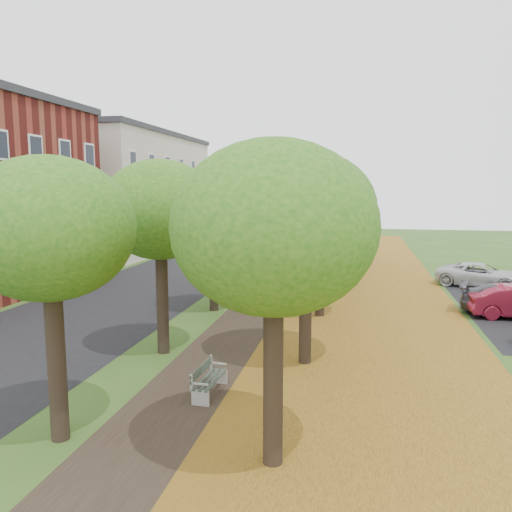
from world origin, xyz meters
The scene contains 9 objects.
ground centered at (0.00, 0.00, 0.00)m, with size 120.00×120.00×0.00m, color #2D4C19.
street_asphalt centered at (-7.50, 15.00, 0.00)m, with size 8.00×70.00×0.01m, color black.
footpath centered at (0.00, 15.00, 0.00)m, with size 3.20×70.00×0.01m, color black.
leaf_verge centered at (5.00, 15.00, 0.01)m, with size 7.50×70.00×0.01m, color #9A6A1C.
tree_row_west centered at (-2.20, 15.00, 4.49)m, with size 3.93×33.93×6.19m.
tree_row_east centered at (2.60, 15.00, 4.49)m, with size 3.93×33.93×6.19m.
building_cream centered at (-17.00, 33.00, 5.21)m, with size 10.30×20.30×10.40m.
bench centered at (0.31, 3.01, 0.41)m, with size 0.56×1.70×0.80m.
car_white centered at (11.00, 20.31, 0.66)m, with size 2.19×4.75×1.32m, color silver.
Camera 1 is at (4.20, -9.35, 5.56)m, focal length 35.00 mm.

